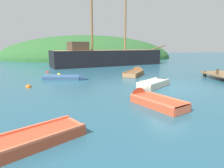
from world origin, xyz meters
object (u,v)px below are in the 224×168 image
sailing_ship (107,59)px  rowboat_near_dock (150,86)px  buoy_orange (29,87)px  rowboat_center (5,151)px  rowboat_outer_left (69,78)px  buoy_red (48,72)px  rowboat_far (135,73)px  rowboat_portside (149,101)px  buoy_yellow (59,75)px

sailing_ship → rowboat_near_dock: sailing_ship is taller
buoy_orange → rowboat_center: bearing=-78.3°
rowboat_outer_left → buoy_red: bearing=129.8°
rowboat_far → rowboat_portside: 9.25m
buoy_red → buoy_yellow: buoy_yellow is taller
rowboat_center → rowboat_near_dock: bearing=-167.2°
buoy_yellow → buoy_orange: bearing=-103.7°
rowboat_center → rowboat_portside: 6.36m
rowboat_center → buoy_orange: (-1.73, 8.33, -0.10)m
sailing_ship → rowboat_outer_left: (-4.31, -11.15, -0.72)m
rowboat_far → rowboat_center: size_ratio=0.98×
buoy_yellow → rowboat_near_dock: bearing=-44.7°
sailing_ship → buoy_red: bearing=-155.1°
rowboat_portside → buoy_yellow: 11.30m
rowboat_outer_left → rowboat_far: rowboat_far is taller
rowboat_portside → buoy_orange: bearing=29.4°
rowboat_portside → buoy_yellow: rowboat_portside is taller
rowboat_near_dock → rowboat_center: (-6.23, -6.99, -0.04)m
rowboat_outer_left → rowboat_near_dock: bearing=-26.4°
rowboat_far → buoy_orange: 9.63m
rowboat_portside → buoy_yellow: size_ratio=8.92×
rowboat_outer_left → buoy_orange: (-2.46, -2.72, -0.08)m
rowboat_outer_left → rowboat_center: bearing=-83.8°
rowboat_center → buoy_orange: bearing=-113.7°
rowboat_outer_left → rowboat_center: 11.07m
rowboat_near_dock → rowboat_far: bearing=-137.5°
rowboat_portside → rowboat_outer_left: bearing=4.1°
sailing_ship → buoy_orange: size_ratio=46.16×
rowboat_outer_left → buoy_orange: 3.67m
sailing_ship → rowboat_center: sailing_ship is taller
rowboat_center → buoy_red: bearing=-118.7°
rowboat_near_dock → rowboat_portside: 3.41m
rowboat_far → buoy_yellow: rowboat_far is taller
rowboat_near_dock → buoy_red: size_ratio=10.04×
rowboat_near_dock → buoy_yellow: 9.41m
rowboat_portside → buoy_red: rowboat_portside is taller
rowboat_near_dock → buoy_orange: bearing=-51.9°
sailing_ship → rowboat_near_dock: bearing=-104.5°
buoy_yellow → buoy_orange: 5.43m
buoy_yellow → rowboat_center: bearing=-88.1°
rowboat_far → buoy_red: size_ratio=11.44×
buoy_red → buoy_orange: bearing=-89.0°
buoy_orange → buoy_yellow: bearing=76.3°
buoy_yellow → buoy_orange: (-1.28, -5.28, 0.00)m
rowboat_portside → buoy_red: bearing=3.6°
rowboat_center → buoy_yellow: 13.62m
sailing_ship → buoy_red: (-6.90, -6.63, -0.80)m
rowboat_center → rowboat_portside: bearing=-179.1°
rowboat_portside → buoy_red: size_ratio=10.89×
buoy_red → buoy_yellow: (1.41, -1.96, 0.00)m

